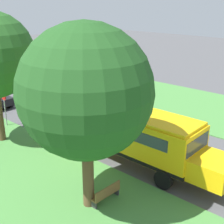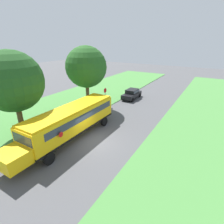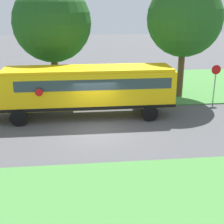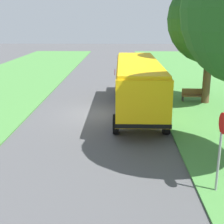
{
  "view_description": "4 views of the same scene",
  "coord_description": "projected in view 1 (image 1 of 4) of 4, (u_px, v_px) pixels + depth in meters",
  "views": [
    {
      "loc": [
        -15.63,
        -11.66,
        9.15
      ],
      "look_at": [
        -0.72,
        1.62,
        1.83
      ],
      "focal_mm": 50.0,
      "sensor_mm": 36.0,
      "label": 1
    },
    {
      "loc": [
        8.78,
        -11.67,
        9.04
      ],
      "look_at": [
        -0.54,
        3.97,
        1.59
      ],
      "focal_mm": 28.0,
      "sensor_mm": 36.0,
      "label": 2
    },
    {
      "loc": [
        16.48,
        -0.92,
        6.82
      ],
      "look_at": [
        0.23,
        0.84,
        1.16
      ],
      "focal_mm": 50.0,
      "sensor_mm": 36.0,
      "label": 3
    },
    {
      "loc": [
        -1.42,
        18.1,
        5.45
      ],
      "look_at": [
        -1.02,
        3.5,
        1.17
      ],
      "focal_mm": 50.0,
      "sensor_mm": 36.0,
      "label": 4
    }
  ],
  "objects": [
    {
      "name": "stop_sign",
      "position": [
        4.0,
        104.0,
        23.1
      ],
      "size": [
        0.08,
        0.68,
        2.74
      ],
      "color": "gray",
      "rests_on": "ground"
    },
    {
      "name": "grass_far_side",
      "position": [
        198.0,
        107.0,
        27.69
      ],
      "size": [
        10.0,
        80.0,
        0.07
      ],
      "primitive_type": "cube",
      "color": "#47843D",
      "rests_on": "ground"
    },
    {
      "name": "oak_tree_beside_bus",
      "position": [
        86.0,
        89.0,
        12.85
      ],
      "size": [
        5.68,
        5.68,
        8.41
      ],
      "color": "brown",
      "rests_on": "ground"
    },
    {
      "name": "ground_plane",
      "position": [
        137.0,
        140.0,
        21.39
      ],
      "size": [
        120.0,
        120.0,
        0.0
      ],
      "primitive_type": "plane",
      "color": "#4C4C4F"
    },
    {
      "name": "school_bus",
      "position": [
        121.0,
        127.0,
        18.61
      ],
      "size": [
        2.85,
        12.42,
        3.16
      ],
      "color": "yellow",
      "rests_on": "ground"
    },
    {
      "name": "park_bench",
      "position": [
        106.0,
        194.0,
        14.7
      ],
      "size": [
        1.62,
        0.57,
        0.92
      ],
      "color": "brown",
      "rests_on": "ground"
    },
    {
      "name": "grass_verge",
      "position": [
        5.0,
        208.0,
        14.36
      ],
      "size": [
        12.0,
        80.0,
        0.08
      ],
      "primitive_type": "cube",
      "color": "#47843D",
      "rests_on": "ground"
    }
  ]
}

